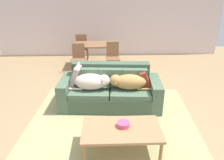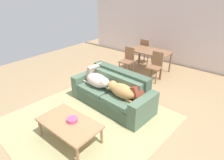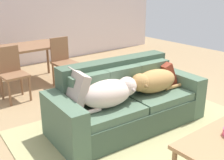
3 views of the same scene
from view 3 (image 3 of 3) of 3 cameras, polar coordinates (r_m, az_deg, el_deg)
name	(u,v)px [view 3 (image 3 of 3)]	position (r m, az deg, el deg)	size (l,w,h in m)	color
ground_plane	(141,129)	(3.82, 5.95, -9.91)	(10.00, 10.00, 0.00)	tan
back_partition	(18,7)	(6.80, -18.58, 13.94)	(8.00, 0.12, 2.70)	silver
area_rug	(174,151)	(3.41, 12.64, -14.06)	(3.13, 3.25, 0.01)	tan
couch	(126,102)	(3.78, 2.81, -4.50)	(2.16, 1.02, 0.87)	#425844
dog_on_left_cushion	(111,93)	(3.36, -0.31, -2.58)	(0.85, 0.42, 0.33)	beige
dog_on_right_cushion	(153,81)	(3.81, 8.35, -0.27)	(0.86, 0.39, 0.32)	tan
throw_pillow_by_left_arm	(74,91)	(3.34, -7.74, -2.17)	(0.10, 0.47, 0.47)	#BBA699
throw_pillow_by_right_arm	(164,73)	(4.19, 10.51, 1.42)	(0.13, 0.36, 0.36)	brown
dining_table	(25,50)	(5.54, -17.42, 5.93)	(1.35, 0.81, 0.74)	#8C5F41
dining_chair_near_left	(12,71)	(4.86, -19.75, 1.74)	(0.41, 0.41, 0.88)	#8C5F41
dining_chair_near_right	(63,59)	(5.31, -10.01, 4.17)	(0.40, 0.40, 0.91)	#8C5F41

